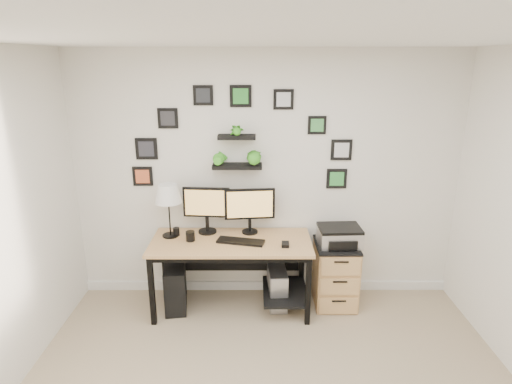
{
  "coord_description": "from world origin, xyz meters",
  "views": [
    {
      "loc": [
        -0.12,
        -2.3,
        2.48
      ],
      "look_at": [
        -0.11,
        1.83,
        1.2
      ],
      "focal_mm": 30.0,
      "sensor_mm": 36.0,
      "label": 1
    }
  ],
  "objects_px": {
    "printer": "(339,236)",
    "monitor_right": "(250,207)",
    "desk": "(235,251)",
    "table_lamp": "(168,195)",
    "mug": "(190,236)",
    "file_cabinet": "(335,274)",
    "monitor_left": "(207,207)",
    "pc_tower_black": "(175,286)",
    "pc_tower_grey": "(277,287)"
  },
  "relations": [
    {
      "from": "pc_tower_grey",
      "to": "mug",
      "type": "bearing_deg",
      "value": -176.97
    },
    {
      "from": "table_lamp",
      "to": "mug",
      "type": "bearing_deg",
      "value": -28.72
    },
    {
      "from": "desk",
      "to": "printer",
      "type": "height_order",
      "value": "printer"
    },
    {
      "from": "monitor_right",
      "to": "pc_tower_black",
      "type": "relative_size",
      "value": 1.1
    },
    {
      "from": "table_lamp",
      "to": "mug",
      "type": "distance_m",
      "value": 0.47
    },
    {
      "from": "desk",
      "to": "monitor_left",
      "type": "height_order",
      "value": "monitor_left"
    },
    {
      "from": "printer",
      "to": "pc_tower_grey",
      "type": "bearing_deg",
      "value": -176.54
    },
    {
      "from": "pc_tower_black",
      "to": "printer",
      "type": "distance_m",
      "value": 1.77
    },
    {
      "from": "pc_tower_grey",
      "to": "pc_tower_black",
      "type": "bearing_deg",
      "value": -178.36
    },
    {
      "from": "table_lamp",
      "to": "printer",
      "type": "distance_m",
      "value": 1.78
    },
    {
      "from": "desk",
      "to": "pc_tower_black",
      "type": "relative_size",
      "value": 3.39
    },
    {
      "from": "monitor_left",
      "to": "monitor_right",
      "type": "relative_size",
      "value": 0.95
    },
    {
      "from": "pc_tower_black",
      "to": "monitor_right",
      "type": "bearing_deg",
      "value": 5.61
    },
    {
      "from": "table_lamp",
      "to": "pc_tower_grey",
      "type": "bearing_deg",
      "value": -3.9
    },
    {
      "from": "desk",
      "to": "table_lamp",
      "type": "height_order",
      "value": "table_lamp"
    },
    {
      "from": "monitor_left",
      "to": "monitor_right",
      "type": "distance_m",
      "value": 0.45
    },
    {
      "from": "monitor_right",
      "to": "file_cabinet",
      "type": "distance_m",
      "value": 1.14
    },
    {
      "from": "file_cabinet",
      "to": "monitor_right",
      "type": "bearing_deg",
      "value": 172.58
    },
    {
      "from": "monitor_right",
      "to": "pc_tower_black",
      "type": "bearing_deg",
      "value": -166.17
    },
    {
      "from": "pc_tower_black",
      "to": "file_cabinet",
      "type": "xyz_separation_m",
      "value": [
        1.67,
        0.07,
        0.1
      ]
    },
    {
      "from": "monitor_left",
      "to": "monitor_right",
      "type": "height_order",
      "value": "monitor_left"
    },
    {
      "from": "desk",
      "to": "table_lamp",
      "type": "relative_size",
      "value": 2.9
    },
    {
      "from": "monitor_left",
      "to": "table_lamp",
      "type": "xyz_separation_m",
      "value": [
        -0.37,
        -0.09,
        0.16
      ]
    },
    {
      "from": "monitor_left",
      "to": "monitor_right",
      "type": "xyz_separation_m",
      "value": [
        0.44,
        -0.01,
        -0.0
      ]
    },
    {
      "from": "monitor_left",
      "to": "pc_tower_black",
      "type": "bearing_deg",
      "value": -148.96
    },
    {
      "from": "monitor_right",
      "to": "table_lamp",
      "type": "relative_size",
      "value": 0.94
    },
    {
      "from": "monitor_right",
      "to": "printer",
      "type": "relative_size",
      "value": 1.19
    },
    {
      "from": "desk",
      "to": "pc_tower_black",
      "type": "height_order",
      "value": "desk"
    },
    {
      "from": "monitor_left",
      "to": "monitor_right",
      "type": "bearing_deg",
      "value": -0.95
    },
    {
      "from": "pc_tower_grey",
      "to": "file_cabinet",
      "type": "height_order",
      "value": "file_cabinet"
    },
    {
      "from": "monitor_right",
      "to": "table_lamp",
      "type": "distance_m",
      "value": 0.83
    },
    {
      "from": "monitor_left",
      "to": "printer",
      "type": "height_order",
      "value": "monitor_left"
    },
    {
      "from": "pc_tower_black",
      "to": "printer",
      "type": "xyz_separation_m",
      "value": [
        1.69,
        0.07,
        0.53
      ]
    },
    {
      "from": "pc_tower_black",
      "to": "pc_tower_grey",
      "type": "xyz_separation_m",
      "value": [
        1.06,
        0.03,
        -0.03
      ]
    },
    {
      "from": "file_cabinet",
      "to": "pc_tower_grey",
      "type": "bearing_deg",
      "value": -175.88
    },
    {
      "from": "mug",
      "to": "file_cabinet",
      "type": "bearing_deg",
      "value": 3.48
    },
    {
      "from": "table_lamp",
      "to": "printer",
      "type": "xyz_separation_m",
      "value": [
        1.73,
        -0.04,
        -0.43
      ]
    },
    {
      "from": "monitor_left",
      "to": "pc_tower_black",
      "type": "distance_m",
      "value": 0.89
    },
    {
      "from": "pc_tower_grey",
      "to": "printer",
      "type": "height_order",
      "value": "printer"
    },
    {
      "from": "desk",
      "to": "file_cabinet",
      "type": "height_order",
      "value": "desk"
    },
    {
      "from": "printer",
      "to": "monitor_right",
      "type": "bearing_deg",
      "value": 172.37
    },
    {
      "from": "monitor_left",
      "to": "table_lamp",
      "type": "distance_m",
      "value": 0.41
    },
    {
      "from": "pc_tower_grey",
      "to": "file_cabinet",
      "type": "distance_m",
      "value": 0.62
    },
    {
      "from": "table_lamp",
      "to": "monitor_right",
      "type": "bearing_deg",
      "value": 5.99
    },
    {
      "from": "monitor_left",
      "to": "pc_tower_grey",
      "type": "relative_size",
      "value": 1.16
    },
    {
      "from": "mug",
      "to": "printer",
      "type": "bearing_deg",
      "value": 3.21
    },
    {
      "from": "monitor_right",
      "to": "table_lamp",
      "type": "xyz_separation_m",
      "value": [
        -0.81,
        -0.09,
        0.16
      ]
    },
    {
      "from": "desk",
      "to": "pc_tower_grey",
      "type": "bearing_deg",
      "value": 1.88
    },
    {
      "from": "monitor_left",
      "to": "pc_tower_black",
      "type": "height_order",
      "value": "monitor_left"
    },
    {
      "from": "pc_tower_black",
      "to": "pc_tower_grey",
      "type": "relative_size",
      "value": 1.12
    }
  ]
}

